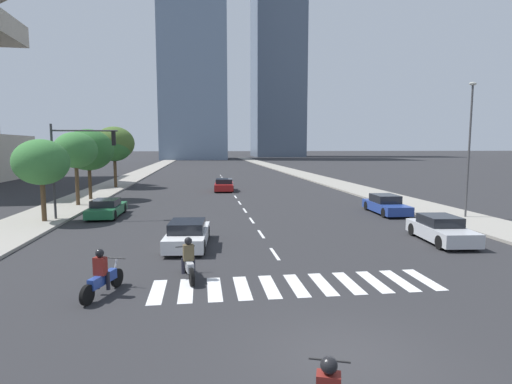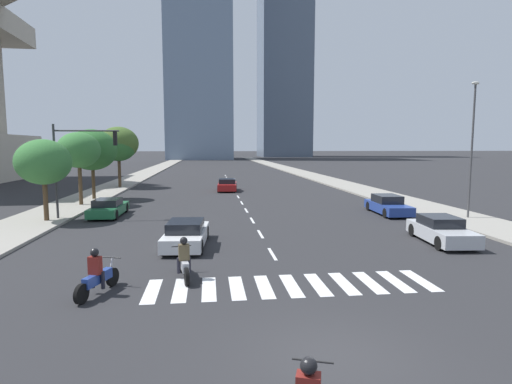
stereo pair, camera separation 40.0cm
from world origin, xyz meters
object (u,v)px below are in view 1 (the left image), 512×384
Objects in this scene: motorcycle_third at (188,262)px; sedan_silver_1 at (441,230)px; motorcycle_lead at (102,277)px; sedan_green_4 at (107,208)px; traffic_signal_far at (77,154)px; street_tree_fifth at (114,146)px; sedan_blue_0 at (386,205)px; street_tree_fourth at (114,143)px; sedan_red_2 at (224,185)px; street_tree_third at (88,150)px; street_tree_nearest at (41,162)px; street_tree_second at (76,150)px; sedan_white_3 at (188,234)px; street_lamp_east at (470,141)px.

motorcycle_third is 12.55m from sedan_silver_1.
motorcycle_lead reaches higher than sedan_green_4.
street_tree_fifth is at bearing 95.26° from traffic_signal_far.
sedan_blue_0 is 29.98m from street_tree_fourth.
sedan_red_2 is 13.62m from street_tree_third.
street_tree_nearest is at bearing 122.54° from sedan_green_4.
street_tree_fifth is (0.00, 13.79, 0.31)m from street_tree_second.
motorcycle_third is 0.39× the size of street_tree_second.
street_lamp_east reaches higher than sedan_white_3.
motorcycle_lead reaches higher than sedan_blue_0.
sedan_blue_0 is 0.71× the size of street_tree_fourth.
sedan_blue_0 is 22.06m from street_tree_nearest.
street_tree_fifth reaches higher than street_tree_nearest.
street_lamp_east reaches higher than street_tree_third.
street_tree_fifth reaches higher than sedan_green_4.
motorcycle_lead is 0.36× the size of street_tree_third.
sedan_white_3 is 0.77× the size of street_tree_third.
sedan_blue_0 is 0.77× the size of street_tree_fifth.
sedan_silver_1 is 0.74× the size of street_tree_third.
sedan_green_4 is at bearing -69.43° from street_tree_third.
street_tree_nearest is at bearing 27.58° from motorcycle_third.
street_tree_fifth is (0.00, -0.25, -0.31)m from street_tree_fourth.
motorcycle_lead is 24.27m from street_tree_third.
street_tree_fifth is at bearing -138.60° from sedan_silver_1.
sedan_green_4 is (-18.67, 1.20, -0.04)m from sedan_blue_0.
street_tree_third is (-8.67, 17.24, 3.72)m from sedan_white_3.
street_tree_fourth reaches higher than street_tree_second.
motorcycle_lead is at bearing -151.10° from street_lamp_east.
traffic_signal_far is (-18.89, 8.27, 3.51)m from sedan_silver_1.
sedan_silver_1 is 35.16m from street_tree_fifth.
sedan_red_2 is at bearing 9.06° from motorcycle_lead.
sedan_red_2 is 0.66× the size of street_tree_fourth.
street_tree_fourth is at bearing 95.20° from traffic_signal_far.
sedan_red_2 is 0.90× the size of street_tree_nearest.
street_tree_second is 3.58m from street_tree_third.
street_lamp_east is 1.42× the size of street_tree_third.
traffic_signal_far is 0.98× the size of street_tree_third.
sedan_green_4 is at bearing -113.34° from sedan_silver_1.
street_tree_fourth reaches higher than street_tree_fifth.
sedan_red_2 reaches higher than sedan_silver_1.
traffic_signal_far is (-20.00, -0.00, 3.50)m from sedan_blue_0.
sedan_white_3 is 10.82m from traffic_signal_far.
motorcycle_lead is 0.45× the size of sedan_blue_0.
traffic_signal_far is 2.02m from street_tree_nearest.
motorcycle_lead is 0.47× the size of sedan_white_3.
street_tree_nearest reaches higher than sedan_red_2.
sedan_green_4 is 19.64m from street_tree_fourth.
motorcycle_third is 0.35× the size of street_tree_fifth.
street_tree_second reaches higher than sedan_blue_0.
sedan_red_2 reaches higher than sedan_white_3.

